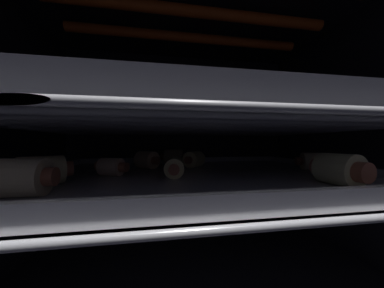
{
  "coord_description": "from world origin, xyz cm",
  "views": [
    {
      "loc": [
        -5.6,
        -29.4,
        19.01
      ],
      "look_at": [
        0.0,
        3.94,
        18.84
      ],
      "focal_mm": 18.34,
      "sensor_mm": 36.0,
      "label": 1
    }
  ],
  "objects_px": {
    "pig_in_blanket_lower_6": "(331,167)",
    "pig_in_blanket_upper_1": "(227,118)",
    "pig_in_blanket_lower_9": "(174,157)",
    "oven_rack_upper": "(196,128)",
    "pig_in_blanket_upper_2": "(246,111)",
    "pig_in_blanket_lower_3": "(41,171)",
    "oven_rack_lower": "(196,179)",
    "baking_tray_upper": "(196,123)",
    "pig_in_blanket_upper_7": "(231,122)",
    "pig_in_blanket_lower_2": "(316,161)",
    "pig_in_blanket_upper_6": "(94,104)",
    "pig_in_blanket_upper_5": "(66,109)",
    "pig_in_blanket_lower_7": "(339,169)",
    "heating_element": "(196,12)",
    "pig_in_blanket_lower_0": "(175,167)",
    "pig_in_blanket_lower_1": "(21,177)",
    "baking_tray_lower": "(196,174)",
    "pig_in_blanket_lower_8": "(111,167)",
    "pig_in_blanket_lower_5": "(147,160)",
    "pig_in_blanket_lower_4": "(194,159)",
    "pig_in_blanket_upper_4": "(142,89)",
    "pig_in_blanket_upper_3": "(189,97)",
    "pig_in_blanket_upper_0": "(77,114)"
  },
  "relations": [
    {
      "from": "pig_in_blanket_lower_4",
      "to": "pig_in_blanket_lower_5",
      "type": "height_order",
      "value": "pig_in_blanket_lower_5"
    },
    {
      "from": "oven_rack_lower",
      "to": "baking_tray_upper",
      "type": "bearing_deg",
      "value": 90.0
    },
    {
      "from": "pig_in_blanket_lower_4",
      "to": "pig_in_blanket_lower_9",
      "type": "relative_size",
      "value": 0.81
    },
    {
      "from": "pig_in_blanket_lower_8",
      "to": "heating_element",
      "type": "bearing_deg",
      "value": 5.82
    },
    {
      "from": "pig_in_blanket_lower_2",
      "to": "pig_in_blanket_upper_7",
      "type": "bearing_deg",
      "value": 125.63
    },
    {
      "from": "heating_element",
      "to": "pig_in_blanket_lower_0",
      "type": "bearing_deg",
      "value": -136.22
    },
    {
      "from": "pig_in_blanket_lower_9",
      "to": "pig_in_blanket_upper_3",
      "type": "height_order",
      "value": "pig_in_blanket_upper_3"
    },
    {
      "from": "pig_in_blanket_lower_5",
      "to": "pig_in_blanket_upper_0",
      "type": "xyz_separation_m",
      "value": [
        -0.11,
        -0.0,
        0.08
      ]
    },
    {
      "from": "pig_in_blanket_upper_5",
      "to": "pig_in_blanket_lower_7",
      "type": "bearing_deg",
      "value": -22.03
    },
    {
      "from": "pig_in_blanket_upper_4",
      "to": "pig_in_blanket_upper_7",
      "type": "height_order",
      "value": "pig_in_blanket_upper_7"
    },
    {
      "from": "pig_in_blanket_lower_7",
      "to": "pig_in_blanket_lower_5",
      "type": "bearing_deg",
      "value": 140.66
    },
    {
      "from": "baking_tray_lower",
      "to": "oven_rack_upper",
      "type": "xyz_separation_m",
      "value": [
        0.0,
        0.0,
        0.07
      ]
    },
    {
      "from": "baking_tray_lower",
      "to": "pig_in_blanket_lower_8",
      "type": "bearing_deg",
      "value": -174.18
    },
    {
      "from": "pig_in_blanket_lower_2",
      "to": "pig_in_blanket_upper_6",
      "type": "relative_size",
      "value": 1.05
    },
    {
      "from": "pig_in_blanket_lower_3",
      "to": "pig_in_blanket_upper_3",
      "type": "bearing_deg",
      "value": -12.79
    },
    {
      "from": "pig_in_blanket_upper_1",
      "to": "pig_in_blanket_lower_5",
      "type": "bearing_deg",
      "value": 177.27
    },
    {
      "from": "pig_in_blanket_lower_1",
      "to": "pig_in_blanket_lower_8",
      "type": "height_order",
      "value": "pig_in_blanket_lower_1"
    },
    {
      "from": "baking_tray_upper",
      "to": "pig_in_blanket_upper_1",
      "type": "bearing_deg",
      "value": 36.04
    },
    {
      "from": "pig_in_blanket_lower_2",
      "to": "pig_in_blanket_lower_5",
      "type": "height_order",
      "value": "pig_in_blanket_lower_5"
    },
    {
      "from": "pig_in_blanket_lower_6",
      "to": "pig_in_blanket_lower_7",
      "type": "bearing_deg",
      "value": -127.28
    },
    {
      "from": "heating_element",
      "to": "pig_in_blanket_lower_9",
      "type": "relative_size",
      "value": 7.46
    },
    {
      "from": "pig_in_blanket_lower_1",
      "to": "pig_in_blanket_lower_2",
      "type": "xyz_separation_m",
      "value": [
        0.37,
        0.1,
        -0.0
      ]
    },
    {
      "from": "pig_in_blanket_lower_2",
      "to": "pig_in_blanket_lower_7",
      "type": "xyz_separation_m",
      "value": [
        -0.07,
        -0.11,
        0.0
      ]
    },
    {
      "from": "pig_in_blanket_upper_4",
      "to": "pig_in_blanket_upper_5",
      "type": "relative_size",
      "value": 0.81
    },
    {
      "from": "baking_tray_upper",
      "to": "baking_tray_lower",
      "type": "bearing_deg",
      "value": 0.0
    },
    {
      "from": "pig_in_blanket_lower_4",
      "to": "oven_rack_upper",
      "type": "relative_size",
      "value": 0.09
    },
    {
      "from": "pig_in_blanket_lower_8",
      "to": "pig_in_blanket_upper_6",
      "type": "xyz_separation_m",
      "value": [
        -0.01,
        -0.04,
        0.08
      ]
    },
    {
      "from": "pig_in_blanket_lower_4",
      "to": "heating_element",
      "type": "bearing_deg",
      "value": -97.1
    },
    {
      "from": "oven_rack_upper",
      "to": "pig_in_blanket_upper_5",
      "type": "relative_size",
      "value": 8.74
    },
    {
      "from": "pig_in_blanket_lower_5",
      "to": "oven_rack_upper",
      "type": "bearing_deg",
      "value": -35.82
    },
    {
      "from": "pig_in_blanket_lower_3",
      "to": "pig_in_blanket_upper_7",
      "type": "relative_size",
      "value": 0.96
    },
    {
      "from": "pig_in_blanket_upper_6",
      "to": "pig_in_blanket_lower_9",
      "type": "bearing_deg",
      "value": 59.27
    },
    {
      "from": "pig_in_blanket_lower_3",
      "to": "oven_rack_lower",
      "type": "bearing_deg",
      "value": 19.61
    },
    {
      "from": "oven_rack_upper",
      "to": "pig_in_blanket_upper_2",
      "type": "height_order",
      "value": "pig_in_blanket_upper_2"
    },
    {
      "from": "pig_in_blanket_lower_9",
      "to": "pig_in_blanket_upper_1",
      "type": "xyz_separation_m",
      "value": [
        0.09,
        -0.08,
        0.07
      ]
    },
    {
      "from": "pig_in_blanket_upper_4",
      "to": "oven_rack_upper",
      "type": "bearing_deg",
      "value": 60.39
    },
    {
      "from": "pig_in_blanket_lower_6",
      "to": "pig_in_blanket_upper_1",
      "type": "xyz_separation_m",
      "value": [
        -0.1,
        0.12,
        0.08
      ]
    },
    {
      "from": "pig_in_blanket_lower_9",
      "to": "pig_in_blanket_upper_1",
      "type": "height_order",
      "value": "pig_in_blanket_upper_1"
    },
    {
      "from": "pig_in_blanket_lower_0",
      "to": "pig_in_blanket_upper_2",
      "type": "relative_size",
      "value": 1.01
    },
    {
      "from": "pig_in_blanket_lower_4",
      "to": "pig_in_blanket_lower_5",
      "type": "distance_m",
      "value": 0.08
    },
    {
      "from": "pig_in_blanket_lower_3",
      "to": "pig_in_blanket_upper_7",
      "type": "height_order",
      "value": "pig_in_blanket_upper_7"
    },
    {
      "from": "pig_in_blanket_upper_5",
      "to": "pig_in_blanket_lower_1",
      "type": "bearing_deg",
      "value": -81.65
    },
    {
      "from": "heating_element",
      "to": "pig_in_blanket_lower_3",
      "type": "bearing_deg",
      "value": -160.39
    },
    {
      "from": "pig_in_blanket_lower_8",
      "to": "pig_in_blanket_upper_1",
      "type": "height_order",
      "value": "pig_in_blanket_upper_1"
    },
    {
      "from": "pig_in_blanket_lower_3",
      "to": "oven_rack_upper",
      "type": "xyz_separation_m",
      "value": [
        0.18,
        0.06,
        0.05
      ]
    },
    {
      "from": "pig_in_blanket_lower_7",
      "to": "baking_tray_upper",
      "type": "height_order",
      "value": "baking_tray_upper"
    },
    {
      "from": "pig_in_blanket_upper_2",
      "to": "pig_in_blanket_lower_6",
      "type": "bearing_deg",
      "value": -36.04
    },
    {
      "from": "heating_element",
      "to": "pig_in_blanket_lower_9",
      "type": "xyz_separation_m",
      "value": [
        -0.03,
        0.13,
        -0.23
      ]
    },
    {
      "from": "pig_in_blanket_lower_7",
      "to": "pig_in_blanket_lower_8",
      "type": "height_order",
      "value": "pig_in_blanket_lower_7"
    },
    {
      "from": "oven_rack_upper",
      "to": "pig_in_blanket_upper_1",
      "type": "xyz_separation_m",
      "value": [
        0.07,
        0.05,
        0.02
      ]
    }
  ]
}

